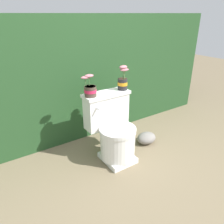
% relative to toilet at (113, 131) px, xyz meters
% --- Properties ---
extents(ground_plane, '(12.00, 12.00, 0.00)m').
position_rel_toilet_xyz_m(ground_plane, '(0.02, -0.07, -0.31)').
color(ground_plane, '#75664C').
extents(hedge_backdrop, '(3.62, 1.03, 1.38)m').
position_rel_toilet_xyz_m(hedge_backdrop, '(0.02, 1.03, 0.38)').
color(hedge_backdrop, '#234723').
rests_on(hedge_backdrop, ground).
extents(toilet, '(0.47, 0.47, 0.67)m').
position_rel_toilet_xyz_m(toilet, '(0.00, 0.00, 0.00)').
color(toilet, white).
rests_on(toilet, ground).
extents(potted_plant_left, '(0.13, 0.11, 0.20)m').
position_rel_toilet_xyz_m(potted_plant_left, '(-0.18, 0.12, 0.44)').
color(potted_plant_left, '#47382D').
rests_on(potted_plant_left, toilet).
extents(potted_plant_midleft, '(0.10, 0.11, 0.25)m').
position_rel_toilet_xyz_m(potted_plant_midleft, '(0.18, 0.11, 0.46)').
color(potted_plant_midleft, '#262628').
rests_on(potted_plant_midleft, toilet).
extents(garden_stone, '(0.23, 0.18, 0.13)m').
position_rel_toilet_xyz_m(garden_stone, '(0.46, 0.00, -0.24)').
color(garden_stone, gray).
rests_on(garden_stone, ground).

